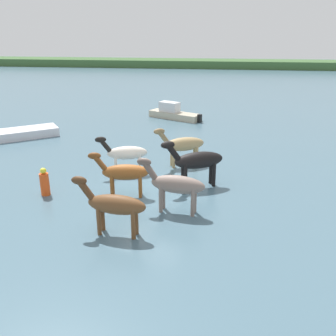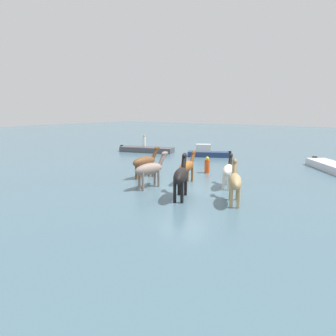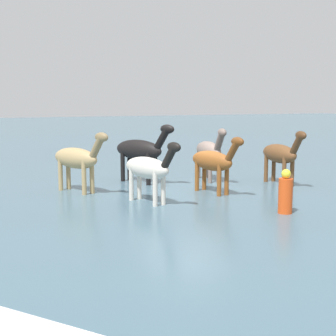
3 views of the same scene
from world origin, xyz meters
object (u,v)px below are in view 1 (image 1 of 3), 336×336
(boat_tender_starboard, at_px, (9,136))
(horse_mid_herd, at_px, (175,184))
(horse_chestnut_trailing, at_px, (197,161))
(horse_rear_stallion, at_px, (114,205))
(horse_dark_mare, at_px, (124,172))
(horse_pinto_flank, at_px, (125,153))
(horse_gray_outer, at_px, (183,144))
(boat_dinghy_port, at_px, (174,114))
(buoy_channel_marker, at_px, (45,183))

(boat_tender_starboard, bearing_deg, horse_mid_herd, -72.59)
(horse_chestnut_trailing, xyz_separation_m, horse_rear_stallion, (-2.35, -4.19, -0.10))
(horse_rear_stallion, bearing_deg, horse_chestnut_trailing, -113.60)
(horse_dark_mare, bearing_deg, horse_pinto_flank, -87.23)
(horse_dark_mare, bearing_deg, horse_gray_outer, -126.34)
(horse_mid_herd, distance_m, boat_dinghy_port, 14.82)
(boat_dinghy_port, relative_size, buoy_channel_marker, 3.52)
(horse_gray_outer, bearing_deg, horse_chestnut_trailing, 83.89)
(boat_dinghy_port, bearing_deg, horse_chestnut_trailing, 127.48)
(horse_dark_mare, bearing_deg, horse_rear_stallion, 88.97)
(horse_rear_stallion, xyz_separation_m, boat_dinghy_port, (0.02, 16.49, -0.74))
(horse_chestnut_trailing, distance_m, horse_gray_outer, 2.57)
(horse_pinto_flank, bearing_deg, horse_dark_mare, 85.76)
(boat_tender_starboard, bearing_deg, horse_chestnut_trailing, -62.26)
(boat_dinghy_port, bearing_deg, horse_pinto_flank, 112.12)
(horse_dark_mare, relative_size, horse_pinto_flank, 1.02)
(horse_mid_herd, bearing_deg, buoy_channel_marker, 0.10)
(horse_chestnut_trailing, xyz_separation_m, horse_dark_mare, (-2.75, -1.31, -0.14))
(boat_dinghy_port, bearing_deg, buoy_channel_marker, 102.41)
(horse_gray_outer, distance_m, boat_tender_starboard, 11.18)
(horse_mid_herd, distance_m, boat_tender_starboard, 13.55)
(horse_mid_herd, xyz_separation_m, boat_tender_starboard, (-10.86, 8.06, -0.89))
(horse_dark_mare, relative_size, horse_gray_outer, 0.98)
(boat_dinghy_port, height_order, buoy_channel_marker, boat_dinghy_port)
(horse_rear_stallion, xyz_separation_m, horse_dark_mare, (-0.40, 2.88, -0.04))
(horse_rear_stallion, height_order, horse_gray_outer, horse_gray_outer)
(horse_chestnut_trailing, bearing_deg, boat_dinghy_port, -103.26)
(horse_pinto_flank, bearing_deg, horse_rear_stallion, 83.70)
(horse_rear_stallion, bearing_deg, buoy_channel_marker, -30.64)
(horse_gray_outer, distance_m, buoy_channel_marker, 6.52)
(horse_rear_stallion, bearing_deg, boat_tender_starboard, -41.53)
(horse_chestnut_trailing, relative_size, horse_rear_stallion, 1.06)
(horse_rear_stallion, height_order, horse_pinto_flank, horse_rear_stallion)
(horse_pinto_flank, distance_m, horse_mid_herd, 4.35)
(boat_dinghy_port, bearing_deg, horse_dark_mare, 114.99)
(horse_chestnut_trailing, distance_m, horse_rear_stallion, 4.81)
(horse_pinto_flank, height_order, horse_gray_outer, horse_gray_outer)
(horse_pinto_flank, bearing_deg, horse_mid_herd, 111.28)
(horse_gray_outer, bearing_deg, horse_dark_mare, 38.34)
(boat_tender_starboard, bearing_deg, buoy_channel_marker, -88.41)
(horse_dark_mare, relative_size, buoy_channel_marker, 2.07)
(horse_rear_stallion, height_order, horse_mid_herd, horse_mid_herd)
(horse_mid_herd, distance_m, horse_gray_outer, 4.85)
(horse_chestnut_trailing, distance_m, horse_dark_mare, 3.05)
(boat_tender_starboard, bearing_deg, horse_pinto_flank, -65.18)
(horse_rear_stallion, bearing_deg, boat_dinghy_port, -84.42)
(horse_chestnut_trailing, bearing_deg, horse_rear_stallion, 36.77)
(horse_mid_herd, distance_m, buoy_channel_marker, 5.36)
(horse_dark_mare, xyz_separation_m, buoy_channel_marker, (-3.13, -0.28, -0.49))
(horse_pinto_flank, xyz_separation_m, boat_dinghy_port, (0.91, 11.24, -0.68))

